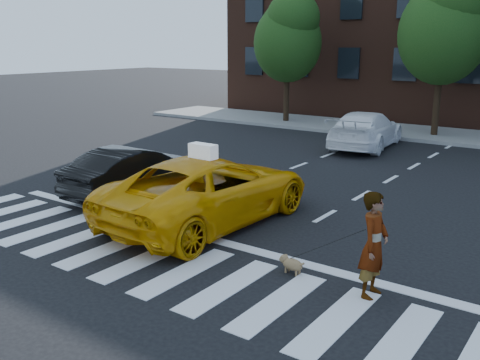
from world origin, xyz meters
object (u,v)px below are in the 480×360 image
Objects in this scene: tree_left at (288,34)px; taxi at (209,189)px; woman at (374,245)px; black_sedan at (133,171)px; dog at (291,263)px; white_suv at (366,130)px; tree_mid at (445,22)px.

tree_left is 16.33m from taxi.
taxi is 3.14× the size of woman.
tree_left reaches higher than woman.
black_sedan is 6.42m from dog.
dog is at bearing 89.26° from woman.
tree_mid is at bearing -119.81° from white_suv.
dog is at bearing -59.01° from tree_left.
woman is at bearing 165.99° from black_sedan.
white_suv is (-0.67, 10.68, -0.06)m from taxi.
white_suv is 9.00× the size of dog.
woman is at bearing 164.59° from taxi.
taxi is 3.15m from black_sedan.
tree_left is 3.68× the size of woman.
dog is (6.09, -1.97, -0.48)m from black_sedan.
dog is at bearing 99.93° from white_suv.
taxi reaches higher than black_sedan.
black_sedan reaches higher than dog.
tree_left is at bearing 180.00° from tree_mid.
dog is (2.99, -1.40, -0.59)m from taxi.
tree_left is 14.83m from black_sedan.
taxi is at bearing 86.65° from white_suv.
tree_mid is at bearing 103.20° from dog.
dog is (9.54, -15.89, -4.26)m from tree_left.
black_sedan is at bearing -106.20° from tree_mid.
tree_left is 19.69m from woman.
taxi is 3.35m from dog.
white_suv is at bearing -32.96° from tree_left.
woman is at bearing 5.71° from dog.
woman is (11.07, -15.90, -3.56)m from tree_left.
tree_mid reaches higher than tree_left.
dog is (-1.52, 0.00, -0.70)m from woman.
tree_mid is at bearing 12.06° from woman.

